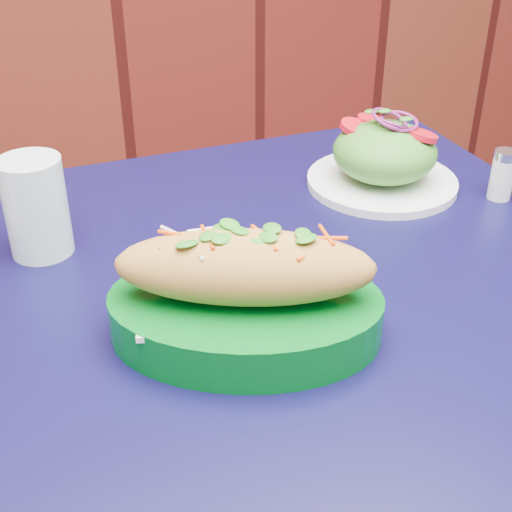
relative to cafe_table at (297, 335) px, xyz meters
name	(u,v)px	position (x,y,z in m)	size (l,w,h in m)	color
cafe_table	(297,335)	(0.00, 0.00, 0.00)	(0.81, 0.81, 0.75)	black
banh_mi_basket	(245,295)	(-0.10, -0.09, 0.14)	(0.32, 0.27, 0.13)	#015C16
salad_plate	(384,158)	(0.21, 0.18, 0.13)	(0.21, 0.21, 0.11)	white
water_glass	(36,207)	(-0.27, 0.16, 0.15)	(0.07, 0.07, 0.12)	silver
salt_shaker	(503,175)	(0.34, 0.08, 0.12)	(0.03, 0.03, 0.07)	white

